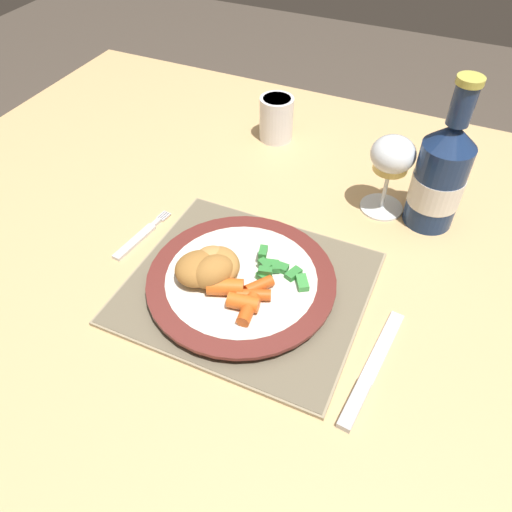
{
  "coord_description": "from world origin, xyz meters",
  "views": [
    {
      "loc": [
        0.16,
        -0.52,
        1.29
      ],
      "look_at": [
        -0.05,
        -0.06,
        0.78
      ],
      "focal_mm": 35.0,
      "sensor_mm": 36.0,
      "label": 1
    }
  ],
  "objects_px": {
    "table_knife": "(368,377)",
    "drinking_cup": "(276,118)",
    "wine_glass": "(392,159)",
    "dining_table": "(298,289)",
    "dinner_plate": "(241,281)",
    "fork": "(139,238)",
    "bottle": "(440,175)"
  },
  "relations": [
    {
      "from": "dinner_plate",
      "to": "drinking_cup",
      "type": "xyz_separation_m",
      "value": [
        -0.11,
        0.4,
        0.03
      ]
    },
    {
      "from": "wine_glass",
      "to": "table_knife",
      "type": "bearing_deg",
      "value": -78.43
    },
    {
      "from": "dining_table",
      "to": "wine_glass",
      "type": "bearing_deg",
      "value": 63.8
    },
    {
      "from": "fork",
      "to": "wine_glass",
      "type": "xyz_separation_m",
      "value": [
        0.33,
        0.24,
        0.1
      ]
    },
    {
      "from": "table_knife",
      "to": "wine_glass",
      "type": "height_order",
      "value": "wine_glass"
    },
    {
      "from": "table_knife",
      "to": "bottle",
      "type": "distance_m",
      "value": 0.35
    },
    {
      "from": "dining_table",
      "to": "table_knife",
      "type": "relative_size",
      "value": 7.6
    },
    {
      "from": "fork",
      "to": "wine_glass",
      "type": "height_order",
      "value": "wine_glass"
    },
    {
      "from": "fork",
      "to": "table_knife",
      "type": "distance_m",
      "value": 0.41
    },
    {
      "from": "table_knife",
      "to": "bottle",
      "type": "xyz_separation_m",
      "value": [
        0.01,
        0.33,
        0.09
      ]
    },
    {
      "from": "dining_table",
      "to": "wine_glass",
      "type": "distance_m",
      "value": 0.26
    },
    {
      "from": "table_knife",
      "to": "drinking_cup",
      "type": "xyz_separation_m",
      "value": [
        -0.32,
        0.47,
        0.04
      ]
    },
    {
      "from": "dinner_plate",
      "to": "wine_glass",
      "type": "distance_m",
      "value": 0.31
    },
    {
      "from": "table_knife",
      "to": "drinking_cup",
      "type": "distance_m",
      "value": 0.57
    },
    {
      "from": "bottle",
      "to": "drinking_cup",
      "type": "xyz_separation_m",
      "value": [
        -0.33,
        0.13,
        -0.05
      ]
    },
    {
      "from": "fork",
      "to": "drinking_cup",
      "type": "relative_size",
      "value": 1.5
    },
    {
      "from": "dinner_plate",
      "to": "dining_table",
      "type": "bearing_deg",
      "value": 60.59
    },
    {
      "from": "bottle",
      "to": "drinking_cup",
      "type": "relative_size",
      "value": 2.88
    },
    {
      "from": "dinner_plate",
      "to": "table_knife",
      "type": "relative_size",
      "value": 1.38
    },
    {
      "from": "fork",
      "to": "drinking_cup",
      "type": "height_order",
      "value": "drinking_cup"
    },
    {
      "from": "dining_table",
      "to": "dinner_plate",
      "type": "bearing_deg",
      "value": -119.41
    },
    {
      "from": "wine_glass",
      "to": "drinking_cup",
      "type": "relative_size",
      "value": 1.59
    },
    {
      "from": "bottle",
      "to": "wine_glass",
      "type": "bearing_deg",
      "value": -179.33
    },
    {
      "from": "dining_table",
      "to": "bottle",
      "type": "relative_size",
      "value": 5.94
    },
    {
      "from": "dinner_plate",
      "to": "drinking_cup",
      "type": "bearing_deg",
      "value": 105.92
    },
    {
      "from": "dinner_plate",
      "to": "wine_glass",
      "type": "relative_size",
      "value": 1.96
    },
    {
      "from": "wine_glass",
      "to": "drinking_cup",
      "type": "distance_m",
      "value": 0.29
    },
    {
      "from": "dining_table",
      "to": "dinner_plate",
      "type": "height_order",
      "value": "dinner_plate"
    },
    {
      "from": "bottle",
      "to": "dinner_plate",
      "type": "bearing_deg",
      "value": -128.81
    },
    {
      "from": "fork",
      "to": "drinking_cup",
      "type": "bearing_deg",
      "value": 77.41
    },
    {
      "from": "dinner_plate",
      "to": "table_knife",
      "type": "distance_m",
      "value": 0.22
    },
    {
      "from": "wine_glass",
      "to": "dining_table",
      "type": "bearing_deg",
      "value": -116.2
    }
  ]
}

